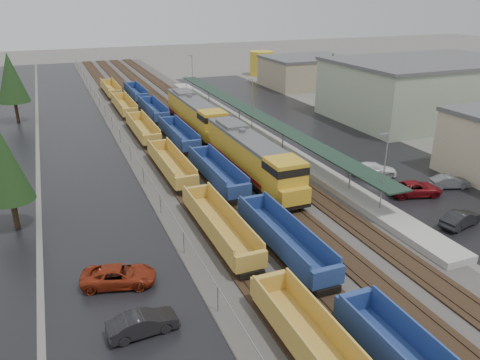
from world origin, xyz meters
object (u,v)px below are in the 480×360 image
(parked_car_east_c, at_px, (374,169))
(parked_car_east_e, at_px, (450,182))
(parked_car_west_c, at_px, (119,276))
(storage_tank, at_px, (261,63))
(locomotive_trail, at_px, (196,115))
(well_string_blue, at_px, (217,173))
(parked_car_east_a, at_px, (461,219))
(locomotive_lead, at_px, (252,157))
(parked_car_west_b, at_px, (143,324))
(well_string_yellow, at_px, (171,165))
(parked_car_east_b, at_px, (415,189))

(parked_car_east_c, bearing_deg, parked_car_east_e, -116.33)
(parked_car_west_c, height_order, parked_car_east_e, parked_car_west_c)
(storage_tank, relative_size, parked_car_east_e, 1.41)
(locomotive_trail, relative_size, parked_car_west_c, 4.19)
(well_string_blue, bearing_deg, parked_car_east_a, -47.25)
(locomotive_lead, bearing_deg, parked_car_west_b, -128.15)
(storage_tank, bearing_deg, parked_car_east_e, -99.38)
(locomotive_lead, height_order, storage_tank, storage_tank)
(locomotive_lead, relative_size, well_string_blue, 0.20)
(well_string_blue, height_order, parked_car_east_a, well_string_blue)
(parked_car_east_e, bearing_deg, locomotive_lead, 77.43)
(well_string_yellow, bearing_deg, parked_car_east_b, -35.38)
(parked_car_east_b, relative_size, parked_car_east_c, 1.08)
(parked_car_west_b, height_order, parked_car_east_c, parked_car_east_c)
(parked_car_east_a, bearing_deg, well_string_blue, 30.21)
(parked_car_east_a, bearing_deg, parked_car_east_c, -15.86)
(storage_tank, xyz_separation_m, parked_car_east_b, (-17.25, -75.61, -2.19))
(storage_tank, relative_size, parked_car_west_b, 1.36)
(well_string_blue, relative_size, parked_car_east_b, 20.22)
(locomotive_lead, distance_m, parked_car_east_a, 21.63)
(parked_car_east_b, bearing_deg, locomotive_lead, 68.11)
(parked_car_west_b, distance_m, parked_car_west_c, 5.80)
(well_string_blue, distance_m, parked_car_east_a, 24.50)
(parked_car_west_c, height_order, parked_car_east_b, parked_car_east_b)
(parked_car_east_a, bearing_deg, parked_car_east_e, -51.87)
(storage_tank, distance_m, parked_car_west_c, 93.52)
(locomotive_lead, height_order, parked_car_west_c, locomotive_lead)
(parked_car_west_b, height_order, parked_car_east_b, parked_car_east_b)
(parked_car_west_c, xyz_separation_m, parked_car_east_b, (30.69, 4.66, 0.02))
(well_string_yellow, relative_size, parked_car_west_b, 25.94)
(parked_car_west_c, relative_size, parked_car_east_b, 0.97)
(parked_car_west_b, bearing_deg, parked_car_east_b, -74.79)
(parked_car_west_b, bearing_deg, parked_car_east_c, -64.57)
(parked_car_west_b, relative_size, parked_car_east_b, 0.80)
(parked_car_east_b, xyz_separation_m, parked_car_east_e, (4.79, 0.19, -0.06))
(well_string_blue, distance_m, parked_car_east_b, 20.86)
(parked_car_east_e, bearing_deg, parked_car_east_b, 108.72)
(well_string_yellow, relative_size, parked_car_east_c, 22.40)
(parked_car_west_b, xyz_separation_m, parked_car_east_a, (29.03, 3.43, 0.01))
(locomotive_trail, xyz_separation_m, well_string_blue, (-4.00, -20.47, -1.47))
(well_string_yellow, distance_m, parked_car_east_c, 23.27)
(storage_tank, bearing_deg, locomotive_lead, -115.43)
(locomotive_lead, relative_size, parked_car_east_e, 5.25)
(storage_tank, distance_m, parked_car_west_b, 98.25)
(well_string_yellow, xyz_separation_m, parked_car_east_e, (26.52, -15.24, -0.45))
(parked_car_east_a, relative_size, parked_car_east_b, 0.81)
(parked_car_west_b, relative_size, parked_car_west_c, 0.83)
(parked_car_east_b, height_order, parked_car_east_e, parked_car_east_b)
(parked_car_west_c, bearing_deg, locomotive_lead, -32.53)
(well_string_yellow, bearing_deg, locomotive_lead, -31.88)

